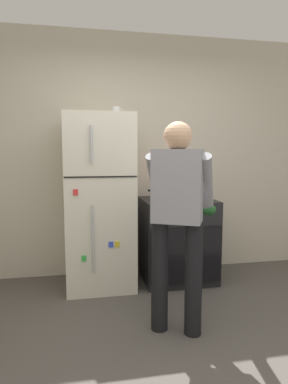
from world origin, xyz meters
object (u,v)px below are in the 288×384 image
at_px(stove_range, 178,240).
at_px(red_pot, 165,194).
at_px(person_cook, 178,209).
at_px(coffee_mug, 116,111).
at_px(pepper_mill, 198,188).
at_px(refrigerator, 100,202).

relative_size(stove_range, red_pot, 2.51).
xyz_separation_m(person_cook, coffee_mug, (-0.35, 1.06, 0.85)).
distance_m(stove_range, coffee_mug, 1.51).
relative_size(person_cook, red_pot, 4.50).
xyz_separation_m(stove_range, person_cook, (-0.30, -1.00, 0.51)).
distance_m(red_pot, pepper_mill, 0.52).
distance_m(person_cook, coffee_mug, 1.41).
distance_m(coffee_mug, pepper_mill, 1.27).
bearing_deg(person_cook, stove_range, 73.26).
height_order(stove_range, person_cook, person_cook).
bearing_deg(red_pot, stove_range, 13.92).
bearing_deg(coffee_mug, stove_range, -5.27).
distance_m(refrigerator, pepper_mill, 1.16).
bearing_deg(person_cook, coffee_mug, 108.34).
bearing_deg(person_cook, refrigerator, 117.84).
bearing_deg(pepper_mill, refrigerator, -170.01).
distance_m(person_cook, red_pot, 0.97).
relative_size(stove_range, person_cook, 0.56).
bearing_deg(person_cook, red_pot, 81.63).
distance_m(refrigerator, person_cook, 1.15).
bearing_deg(coffee_mug, pepper_mill, 8.93).
bearing_deg(refrigerator, stove_range, -0.69).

